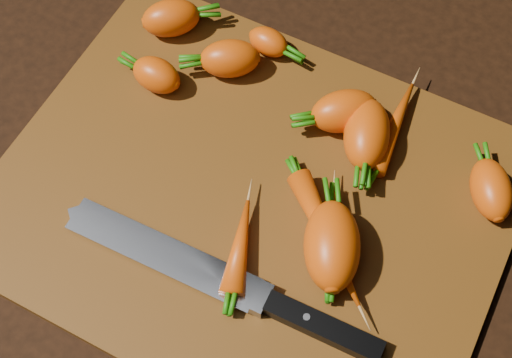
% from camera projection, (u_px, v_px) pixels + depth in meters
% --- Properties ---
extents(ground, '(2.00, 2.00, 0.01)m').
position_uv_depth(ground, '(252.00, 203.00, 0.73)').
color(ground, black).
extents(cutting_board, '(0.50, 0.40, 0.01)m').
position_uv_depth(cutting_board, '(251.00, 198.00, 0.72)').
color(cutting_board, '#57320F').
rests_on(cutting_board, ground).
extents(carrot_0, '(0.08, 0.07, 0.04)m').
position_uv_depth(carrot_0, '(171.00, 18.00, 0.80)').
color(carrot_0, '#F25910').
rests_on(carrot_0, cutting_board).
extents(carrot_1, '(0.06, 0.04, 0.04)m').
position_uv_depth(carrot_1, '(156.00, 75.00, 0.76)').
color(carrot_1, '#F25910').
rests_on(carrot_1, cutting_board).
extents(carrot_2, '(0.07, 0.09, 0.05)m').
position_uv_depth(carrot_2, '(367.00, 134.00, 0.72)').
color(carrot_2, '#F25910').
rests_on(carrot_2, cutting_board).
extents(carrot_3, '(0.09, 0.10, 0.05)m').
position_uv_depth(carrot_3, '(332.00, 246.00, 0.66)').
color(carrot_3, '#F25910').
rests_on(carrot_3, cutting_board).
extents(carrot_4, '(0.08, 0.08, 0.04)m').
position_uv_depth(carrot_4, '(344.00, 111.00, 0.74)').
color(carrot_4, '#F25910').
rests_on(carrot_4, cutting_board).
extents(carrot_5, '(0.05, 0.04, 0.03)m').
position_uv_depth(carrot_5, '(269.00, 42.00, 0.79)').
color(carrot_5, '#F25910').
rests_on(carrot_5, cutting_board).
extents(carrot_6, '(0.07, 0.08, 0.04)m').
position_uv_depth(carrot_6, '(491.00, 190.00, 0.70)').
color(carrot_6, '#F25910').
rests_on(carrot_6, cutting_board).
extents(carrot_7, '(0.03, 0.12, 0.02)m').
position_uv_depth(carrot_7, '(394.00, 126.00, 0.74)').
color(carrot_7, '#F25910').
rests_on(carrot_7, cutting_board).
extents(carrot_8, '(0.12, 0.11, 0.03)m').
position_uv_depth(carrot_8, '(327.00, 238.00, 0.68)').
color(carrot_8, '#F25910').
rests_on(carrot_8, cutting_board).
extents(carrot_9, '(0.05, 0.10, 0.03)m').
position_uv_depth(carrot_9, '(240.00, 246.00, 0.68)').
color(carrot_9, '#F25910').
rests_on(carrot_9, cutting_board).
extents(carrot_10, '(0.08, 0.07, 0.04)m').
position_uv_depth(carrot_10, '(230.00, 59.00, 0.77)').
color(carrot_10, '#F25910').
rests_on(carrot_10, cutting_board).
extents(carrot_11, '(0.06, 0.10, 0.03)m').
position_uv_depth(carrot_11, '(332.00, 237.00, 0.68)').
color(carrot_11, '#F25910').
rests_on(carrot_11, cutting_board).
extents(knife, '(0.32, 0.04, 0.02)m').
position_uv_depth(knife, '(181.00, 262.00, 0.67)').
color(knife, gray).
rests_on(knife, cutting_board).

